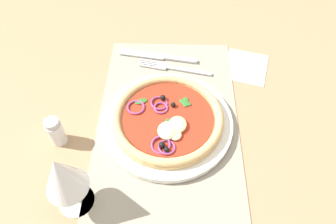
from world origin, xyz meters
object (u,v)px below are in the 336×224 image
object	(u,v)px
pizza	(169,118)
napkin	(246,67)
wine_glass	(62,176)
knife	(157,56)
pepper_shaker	(56,132)
plate	(169,122)
fork	(171,68)

from	to	relation	value
pizza	napkin	world-z (taller)	pizza
wine_glass	knife	bearing A→B (deg)	-18.39
napkin	pepper_shaker	distance (cm)	47.22
plate	knife	size ratio (longest dim) A/B	1.37
knife	pepper_shaker	bearing A→B (deg)	62.59
pizza	knife	xyz separation A→B (cm)	(21.13, 3.47, -2.19)
pizza	wine_glass	world-z (taller)	wine_glass
pizza	pepper_shaker	size ratio (longest dim) A/B	3.47
napkin	pepper_shaker	world-z (taller)	pepper_shaker
knife	napkin	size ratio (longest dim) A/B	1.79
pizza	fork	distance (cm)	17.26
pizza	napkin	bearing A→B (deg)	-45.57
fork	pepper_shaker	xyz separation A→B (cm)	(-21.42, 22.53, 2.63)
fork	knife	world-z (taller)	knife
pizza	pepper_shaker	world-z (taller)	pepper_shaker
napkin	knife	bearing A→B (deg)	83.25
knife	wine_glass	size ratio (longest dim) A/B	1.34
fork	napkin	world-z (taller)	fork
plate	wine_glass	size ratio (longest dim) A/B	1.84
wine_glass	pizza	bearing A→B (deg)	-43.34
pizza	pepper_shaker	bearing A→B (deg)	100.89
plate	fork	xyz separation A→B (cm)	(17.00, -0.12, -0.46)
wine_glass	pepper_shaker	size ratio (longest dim) A/B	2.22
wine_glass	pepper_shaker	world-z (taller)	wine_glass
plate	wine_glass	bearing A→B (deg)	136.81
plate	napkin	bearing A→B (deg)	-45.71
pizza	napkin	distance (cm)	26.54
pizza	napkin	xyz separation A→B (cm)	(18.48, -18.85, -2.67)
fork	pizza	bearing A→B (deg)	101.03
wine_glass	napkin	bearing A→B (deg)	-44.52
pizza	fork	size ratio (longest dim) A/B	1.30
wine_glass	pepper_shaker	xyz separation A→B (cm)	(12.86, 6.18, -6.82)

